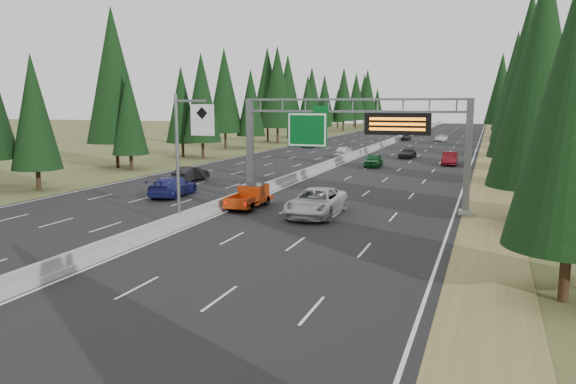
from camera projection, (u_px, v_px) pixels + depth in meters
name	position (u px, v px, depth m)	size (l,w,h in m)	color
road	(367.00, 153.00, 85.26)	(32.00, 260.00, 0.08)	black
shoulder_right	(491.00, 157.00, 79.30)	(3.60, 260.00, 0.06)	olive
shoulder_left	(259.00, 149.00, 91.22)	(3.60, 260.00, 0.06)	#4A5728
median_barrier	(367.00, 150.00, 85.20)	(0.70, 260.00, 0.85)	gray
sign_gantry	(361.00, 136.00, 39.54)	(16.75, 0.98, 7.80)	slate
hov_sign_pole	(186.00, 151.00, 33.20)	(2.80, 0.50, 8.00)	slate
tree_row_right	(527.00, 92.00, 75.89)	(11.88, 240.49, 18.90)	black
tree_row_left	(215.00, 91.00, 84.84)	(11.05, 238.00, 18.47)	black
silver_minivan	(316.00, 202.00, 37.52)	(3.01, 6.53, 1.82)	silver
red_pickup	(252.00, 195.00, 40.55)	(1.77, 4.96, 1.62)	black
car_ahead_green	(374.00, 160.00, 66.16)	(1.81, 4.49, 1.53)	#166128
car_ahead_dkred	(450.00, 158.00, 68.05)	(1.69, 4.85, 1.60)	maroon
car_ahead_dkgrey	(407.00, 153.00, 76.70)	(1.84, 4.53, 1.31)	black
car_ahead_white	(441.00, 138.00, 109.25)	(2.20, 4.77, 1.32)	white
car_ahead_far	(406.00, 137.00, 113.03)	(1.54, 3.83, 1.30)	black
car_onc_near	(191.00, 174.00, 54.09)	(1.51, 4.32, 1.42)	black
car_onc_blue	(173.00, 186.00, 45.25)	(2.27, 5.58, 1.62)	navy
car_onc_white	(344.00, 152.00, 77.69)	(1.85, 4.59, 1.56)	silver
car_onc_far	(311.00, 143.00, 95.30)	(2.15, 4.66, 1.30)	black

